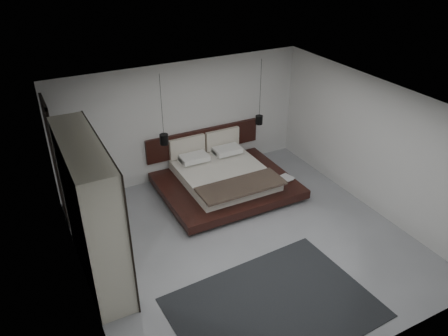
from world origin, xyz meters
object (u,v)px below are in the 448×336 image
bed (223,178)px  pendant_right (259,120)px  lattice_screen (56,162)px  rug (274,307)px  wardrobe (91,211)px  pendant_left (164,139)px

bed → pendant_right: size_ratio=1.86×
lattice_screen → rug: 5.02m
bed → wardrobe: 3.63m
pendant_right → lattice_screen: bearing=179.1°
lattice_screen → pendant_right: (4.66, -0.07, 0.04)m
pendant_right → rug: 4.80m
rug → lattice_screen: bearing=121.1°
wardrobe → lattice_screen: bearing=97.3°
pendant_right → rug: size_ratio=0.50×
lattice_screen → pendant_left: 2.25m
bed → wardrobe: wardrobe is taller
pendant_right → wardrobe: (-4.40, -1.89, -0.07)m
bed → pendant_right: (1.21, 0.48, 1.04)m
pendant_left → wardrobe: size_ratio=0.61×
bed → lattice_screen: bearing=171.0°
bed → pendant_right: pendant_right is taller
bed → rug: size_ratio=0.93×
pendant_left → wardrobe: pendant_left is taller
pendant_left → pendant_right: bearing=0.0°
rug → pendant_left: bearing=93.6°
bed → pendant_right: bearing=21.6°
pendant_left → rug: 4.30m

